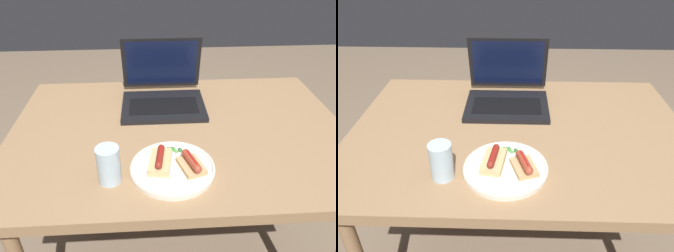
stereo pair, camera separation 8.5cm
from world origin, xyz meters
The scene contains 7 objects.
desk centered at (0.00, 0.00, 0.66)m, with size 1.18×0.82×0.73m.
laptop centered at (-0.05, 0.19, 0.78)m, with size 0.32×0.29×0.24m.
plate centered at (-0.04, -0.22, 0.74)m, with size 0.25×0.25×0.02m.
sausage_toast_left centered at (-0.08, -0.21, 0.76)m, with size 0.08×0.12×0.04m.
sausage_toast_middle centered at (0.01, -0.23, 0.76)m, with size 0.09×0.11×0.04m.
salad_pile centered at (-0.04, -0.14, 0.75)m, with size 0.06×0.04×0.01m.
drinking_glass centered at (-0.22, -0.25, 0.79)m, with size 0.07×0.07×0.11m.
Camera 1 is at (-0.10, -0.96, 1.35)m, focal length 35.00 mm.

